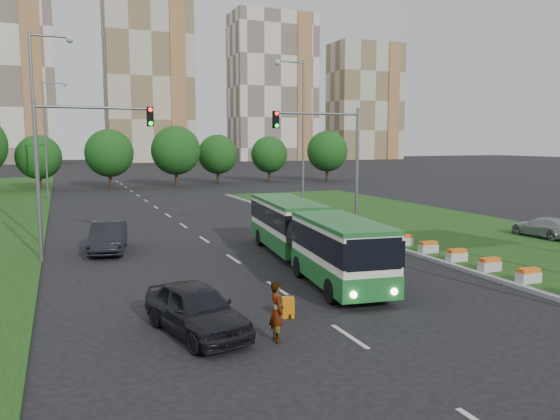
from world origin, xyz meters
name	(u,v)px	position (x,y,z in m)	size (l,w,h in m)	color
ground	(342,281)	(0.00, 0.00, 0.00)	(360.00, 360.00, 0.00)	black
grass_median	(460,232)	(13.00, 8.00, 0.07)	(14.00, 60.00, 0.15)	#1E4212
median_kerb	(367,239)	(6.05, 8.00, 0.09)	(0.30, 60.00, 0.18)	#9A9A9A
lane_markings	(178,222)	(-3.00, 20.00, 0.00)	(0.20, 100.00, 0.01)	beige
flower_planters	(472,260)	(6.70, -0.30, 0.45)	(1.10, 15.90, 0.60)	silver
traffic_mast_median	(334,151)	(4.78, 10.00, 5.35)	(5.76, 0.32, 8.00)	slate
traffic_mast_left	(72,153)	(-10.38, 9.00, 5.35)	(5.76, 0.32, 8.00)	slate
street_lamps	(211,140)	(-3.00, 10.00, 6.00)	(36.00, 60.00, 12.00)	slate
tree_line	(219,152)	(10.00, 55.00, 4.50)	(120.00, 8.00, 9.00)	#174913
apartment_tower_ceast	(148,78)	(15.00, 150.00, 25.00)	(25.00, 15.00, 50.00)	beige
apartment_tower_east	(272,88)	(55.00, 150.00, 23.50)	(27.00, 15.00, 47.00)	silver
midrise_east	(365,102)	(90.00, 150.00, 20.00)	(24.00, 14.00, 40.00)	beige
articulated_bus	(306,235)	(-0.24, 3.20, 1.50)	(2.32, 14.90, 2.45)	white
car_left_near	(196,309)	(-7.27, -4.01, 0.79)	(1.85, 4.61, 1.57)	black
car_left_far	(108,237)	(-8.71, 10.30, 0.80)	(1.70, 4.88, 1.61)	black
car_median	(544,227)	(16.24, 4.33, 0.76)	(1.71, 4.21, 1.22)	#9A9DA3
pedestrian	(277,311)	(-5.20, -5.52, 0.91)	(0.66, 0.44, 1.82)	gray
shopping_trolley	(288,307)	(-4.03, -3.61, 0.34)	(0.40, 0.42, 0.69)	orange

